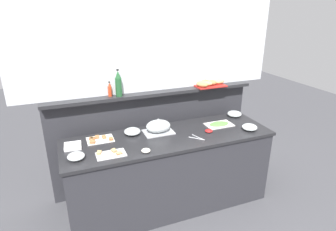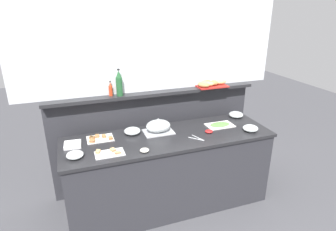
% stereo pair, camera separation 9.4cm
% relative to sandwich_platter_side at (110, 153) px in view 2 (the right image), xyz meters
% --- Properties ---
extents(ground_plane, '(12.00, 12.00, 0.00)m').
position_rel_sandwich_platter_side_xyz_m(ground_plane, '(0.69, 0.79, -0.93)').
color(ground_plane, '#4C4C51').
extents(buffet_counter, '(2.37, 0.74, 0.92)m').
position_rel_sandwich_platter_side_xyz_m(buffet_counter, '(0.69, 0.19, -0.47)').
color(buffet_counter, '#2D2D33').
rests_on(buffet_counter, ground_plane).
extents(back_ledge_unit, '(2.64, 0.22, 1.31)m').
position_rel_sandwich_platter_side_xyz_m(back_ledge_unit, '(0.69, 0.74, -0.24)').
color(back_ledge_unit, '#2D2D33').
rests_on(back_ledge_unit, ground_plane).
extents(upper_wall_panel, '(3.24, 0.08, 1.29)m').
position_rel_sandwich_platter_side_xyz_m(upper_wall_panel, '(0.69, 0.76, 1.02)').
color(upper_wall_panel, silver).
rests_on(upper_wall_panel, back_ledge_unit).
extents(sandwich_platter_side, '(0.29, 0.17, 0.04)m').
position_rel_sandwich_platter_side_xyz_m(sandwich_platter_side, '(0.00, 0.00, 0.00)').
color(sandwich_platter_side, white).
rests_on(sandwich_platter_side, buffet_counter).
extents(sandwich_platter_front, '(0.29, 0.20, 0.04)m').
position_rel_sandwich_platter_side_xyz_m(sandwich_platter_front, '(-0.06, 0.37, 0.00)').
color(sandwich_platter_front, white).
rests_on(sandwich_platter_front, buffet_counter).
extents(cold_cuts_platter, '(0.33, 0.21, 0.02)m').
position_rel_sandwich_platter_side_xyz_m(cold_cuts_platter, '(1.38, 0.26, -0.00)').
color(cold_cuts_platter, white).
rests_on(cold_cuts_platter, buffet_counter).
extents(serving_cloche, '(0.34, 0.24, 0.17)m').
position_rel_sandwich_platter_side_xyz_m(serving_cloche, '(0.61, 0.33, 0.06)').
color(serving_cloche, '#B7BABF').
rests_on(serving_cloche, buffet_counter).
extents(glass_bowl_large, '(0.19, 0.19, 0.07)m').
position_rel_sandwich_platter_side_xyz_m(glass_bowl_large, '(0.32, 0.38, 0.02)').
color(glass_bowl_large, silver).
rests_on(glass_bowl_large, buffet_counter).
extents(glass_bowl_medium, '(0.18, 0.18, 0.07)m').
position_rel_sandwich_platter_side_xyz_m(glass_bowl_medium, '(1.72, 0.44, 0.02)').
color(glass_bowl_medium, silver).
rests_on(glass_bowl_medium, buffet_counter).
extents(glass_bowl_small, '(0.18, 0.18, 0.07)m').
position_rel_sandwich_platter_side_xyz_m(glass_bowl_small, '(1.64, -0.00, 0.02)').
color(glass_bowl_small, silver).
rests_on(glass_bowl_small, buffet_counter).
extents(glass_bowl_extra, '(0.16, 0.16, 0.07)m').
position_rel_sandwich_platter_side_xyz_m(glass_bowl_extra, '(-0.33, 0.03, 0.02)').
color(glass_bowl_extra, silver).
rests_on(glass_bowl_extra, buffet_counter).
extents(condiment_bowl_dark, '(0.09, 0.09, 0.03)m').
position_rel_sandwich_platter_side_xyz_m(condiment_bowl_dark, '(1.16, 0.12, 0.01)').
color(condiment_bowl_dark, red).
rests_on(condiment_bowl_dark, buffet_counter).
extents(condiment_bowl_red, '(0.09, 0.09, 0.03)m').
position_rel_sandwich_platter_side_xyz_m(condiment_bowl_red, '(0.34, -0.07, 0.01)').
color(condiment_bowl_red, silver).
rests_on(condiment_bowl_red, buffet_counter).
extents(serving_tongs, '(0.14, 0.18, 0.01)m').
position_rel_sandwich_platter_side_xyz_m(serving_tongs, '(0.96, 0.02, -0.00)').
color(serving_tongs, '#B7BABF').
rests_on(serving_tongs, buffet_counter).
extents(napkin_stack, '(0.18, 0.18, 0.03)m').
position_rel_sandwich_platter_side_xyz_m(napkin_stack, '(-0.34, 0.30, 0.01)').
color(napkin_stack, white).
rests_on(napkin_stack, buffet_counter).
extents(hot_sauce_bottle, '(0.04, 0.04, 0.18)m').
position_rel_sandwich_platter_side_xyz_m(hot_sauce_bottle, '(0.15, 0.68, 0.45)').
color(hot_sauce_bottle, red).
rests_on(hot_sauce_bottle, back_ledge_unit).
extents(wine_bottle_green, '(0.08, 0.08, 0.32)m').
position_rel_sandwich_platter_side_xyz_m(wine_bottle_green, '(0.25, 0.65, 0.52)').
color(wine_bottle_green, '#23562D').
rests_on(wine_bottle_green, back_ledge_unit).
extents(bread_basket, '(0.45, 0.27, 0.08)m').
position_rel_sandwich_platter_side_xyz_m(bread_basket, '(1.41, 0.65, 0.42)').
color(bread_basket, '#B2231E').
rests_on(bread_basket, back_ledge_unit).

